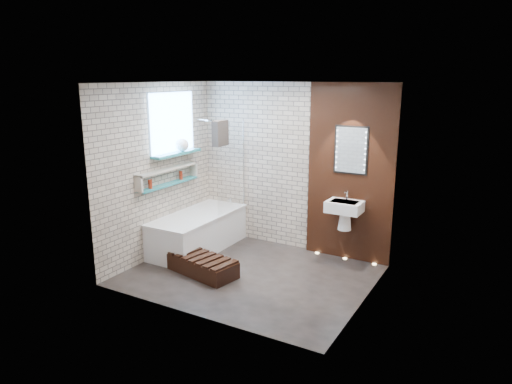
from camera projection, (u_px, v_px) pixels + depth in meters
The scene contains 15 objects.
ground at pixel (251, 274), 6.48m from camera, with size 3.20×3.20×0.00m, color black.
room_shell at pixel (250, 183), 6.17m from camera, with size 3.24×3.20×2.60m.
walnut_panel at pixel (351, 174), 6.78m from camera, with size 1.30×0.06×2.60m, color black.
clerestory_window at pixel (173, 129), 7.07m from camera, with size 0.18×1.00×0.94m.
display_niche at pixel (168, 177), 7.05m from camera, with size 0.14×1.30×0.26m.
bathtub at pixel (198, 231), 7.38m from camera, with size 0.79×1.74×0.70m.
bath_screen at pixel (231, 168), 7.34m from camera, with size 0.01×0.78×1.40m, color white.
towel at pixel (220, 133), 6.96m from camera, with size 0.11×0.29×0.38m, color #2A2521.
shower_head at pixel (210, 120), 7.42m from camera, with size 0.18×0.18×0.02m, color silver.
washbasin at pixel (344, 211), 6.74m from camera, with size 0.50×0.36×0.58m.
led_mirror at pixel (351, 150), 6.67m from camera, with size 0.50×0.02×0.70m.
walnut_step at pixel (203, 266), 6.49m from camera, with size 1.01×0.45×0.22m, color black.
niche_bottles at pixel (165, 180), 7.00m from camera, with size 0.06×0.76×0.13m.
sill_vases at pixel (182, 145), 7.21m from camera, with size 0.19×0.19×0.19m.
floor_uplights at pixel (345, 258), 7.04m from camera, with size 0.96×0.06×0.01m.
Camera 1 is at (3.03, -5.19, 2.68)m, focal length 32.71 mm.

